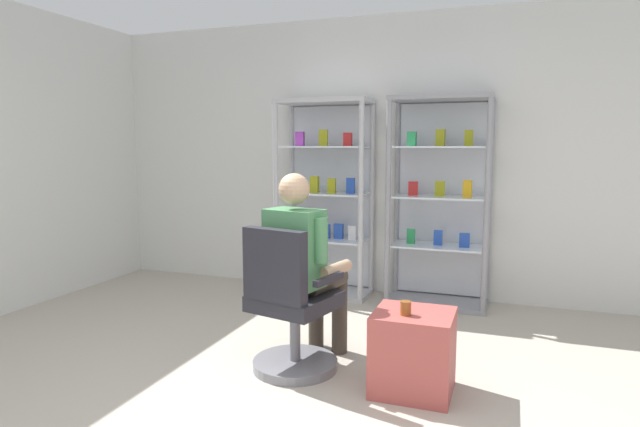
{
  "coord_description": "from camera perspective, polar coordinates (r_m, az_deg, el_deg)",
  "views": [
    {
      "loc": [
        1.16,
        -2.18,
        1.46
      ],
      "look_at": [
        -0.07,
        1.23,
        1.0
      ],
      "focal_mm": 29.97,
      "sensor_mm": 36.0,
      "label": 1
    }
  ],
  "objects": [
    {
      "name": "back_wall",
      "position": [
        5.31,
        7.18,
        6.0
      ],
      "size": [
        6.0,
        0.1,
        2.7
      ],
      "primitive_type": "cube",
      "color": "silver",
      "rests_on": "ground"
    },
    {
      "name": "display_cabinet_left",
      "position": [
        5.26,
        0.68,
        1.79
      ],
      "size": [
        0.9,
        0.45,
        1.9
      ],
      "color": "#B7B7BC",
      "rests_on": "ground"
    },
    {
      "name": "display_cabinet_right",
      "position": [
        5.01,
        12.67,
        1.38
      ],
      "size": [
        0.9,
        0.45,
        1.9
      ],
      "color": "gray",
      "rests_on": "ground"
    },
    {
      "name": "office_chair",
      "position": [
        3.5,
        -3.23,
        -10.55
      ],
      "size": [
        0.61,
        0.58,
        0.96
      ],
      "color": "slate",
      "rests_on": "ground"
    },
    {
      "name": "seated_shopkeeper",
      "position": [
        3.54,
        -1.69,
        -4.97
      ],
      "size": [
        0.55,
        0.62,
        1.29
      ],
      "color": "#3F382D",
      "rests_on": "ground"
    },
    {
      "name": "storage_crate",
      "position": [
        3.32,
        9.91,
        -14.36
      ],
      "size": [
        0.46,
        0.42,
        0.49
      ],
      "primitive_type": "cube",
      "color": "#B24C47",
      "rests_on": "ground"
    },
    {
      "name": "tea_glass",
      "position": [
        3.17,
        9.14,
        -9.94
      ],
      "size": [
        0.06,
        0.06,
        0.08
      ],
      "primitive_type": "cylinder",
      "color": "brown",
      "rests_on": "storage_crate"
    }
  ]
}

